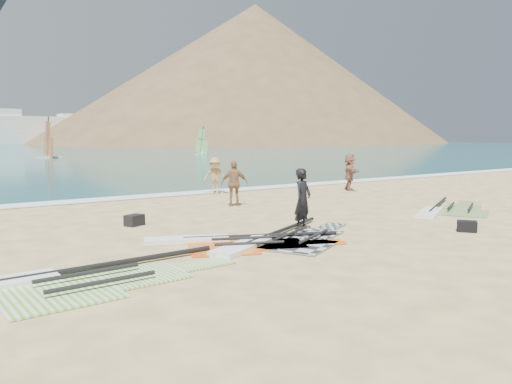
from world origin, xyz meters
TOP-DOWN VIEW (x-y plane):
  - ground at (0.00, 0.00)m, footprint 300.00×300.00m
  - surf_line at (0.00, 12.30)m, footprint 300.00×1.20m
  - headland_main at (85.00, 130.00)m, footprint 143.00×143.00m
  - headland_minor at (120.00, 140.00)m, footprint 70.00×70.00m
  - rig_grey at (-2.18, 1.33)m, footprint 5.52×3.66m
  - rig_green at (-7.82, 0.72)m, footprint 6.10×2.45m
  - rig_orange at (6.03, 2.06)m, footprint 5.45×3.70m
  - rig_red at (-3.45, 1.90)m, footprint 4.90×3.28m
  - gear_bag_near at (-4.47, 5.78)m, footprint 0.65×0.58m
  - gear_bag_far at (3.12, -0.59)m, footprint 0.61×0.65m
  - person_wetsuit at (-0.74, 2.18)m, footprint 0.78×0.65m
  - beachgoer_mid at (1.67, 11.50)m, footprint 1.30×1.14m
  - beachgoer_back at (0.31, 7.61)m, footprint 1.13×0.82m
  - beachgoer_right at (8.03, 9.05)m, footprint 1.37×1.76m
  - windsurfer_centre at (3.26, 53.84)m, footprint 2.77×3.31m
  - windsurfer_right at (23.27, 52.95)m, footprint 2.29×2.58m

SIDE VIEW (x-z plane):
  - ground at x=0.00m, z-range 0.00..0.00m
  - surf_line at x=0.00m, z-range -0.02..0.02m
  - headland_main at x=85.00m, z-range -22.50..22.50m
  - headland_minor at x=120.00m, z-range -14.00..14.00m
  - rig_red at x=-3.45m, z-range -0.05..0.15m
  - rig_orange at x=6.03m, z-range -0.05..0.15m
  - rig_grey at x=-2.18m, z-range -0.05..0.15m
  - rig_green at x=-7.82m, z-range -0.05..0.15m
  - gear_bag_far at x=3.12m, z-range 0.00..0.32m
  - gear_bag_near at x=-4.47m, z-range 0.00..0.34m
  - beachgoer_mid at x=1.67m, z-range 0.00..1.75m
  - beachgoer_back at x=0.31m, z-range 0.00..1.79m
  - person_wetsuit at x=-0.74m, z-range 0.00..1.83m
  - beachgoer_right at x=8.03m, z-range 0.00..1.86m
  - windsurfer_right at x=23.27m, z-range -0.81..3.21m
  - windsurfer_centre at x=3.26m, z-range -1.08..3.88m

